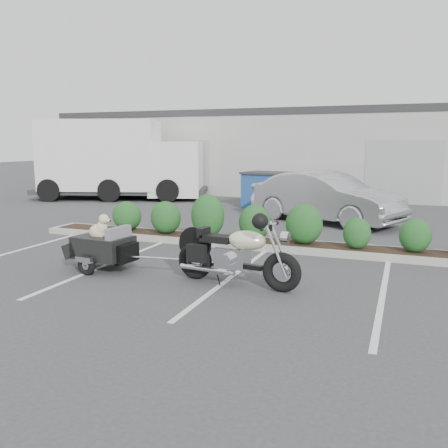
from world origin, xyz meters
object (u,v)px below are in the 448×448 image
(pet_trailer, at_px, (103,246))
(dumpster, at_px, (272,190))
(motorcycle, at_px, (236,255))
(delivery_truck, at_px, (120,162))
(sedan, at_px, (326,197))

(pet_trailer, bearing_deg, dumpster, 92.48)
(motorcycle, relative_size, dumpster, 1.05)
(motorcycle, height_order, dumpster, dumpster)
(motorcycle, relative_size, pet_trailer, 1.24)
(pet_trailer, bearing_deg, delivery_truck, 128.02)
(motorcycle, height_order, delivery_truck, delivery_truck)
(dumpster, relative_size, delivery_truck, 0.29)
(motorcycle, xyz_separation_m, sedan, (0.37, 7.33, 0.25))
(sedan, distance_m, delivery_truck, 10.12)
(delivery_truck, bearing_deg, sedan, -37.03)
(pet_trailer, xyz_separation_m, dumpster, (0.69, 9.92, 0.22))
(dumpster, bearing_deg, motorcycle, -69.63)
(motorcycle, relative_size, sedan, 0.49)
(dumpster, distance_m, delivery_truck, 7.19)
(sedan, distance_m, dumpster, 3.60)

